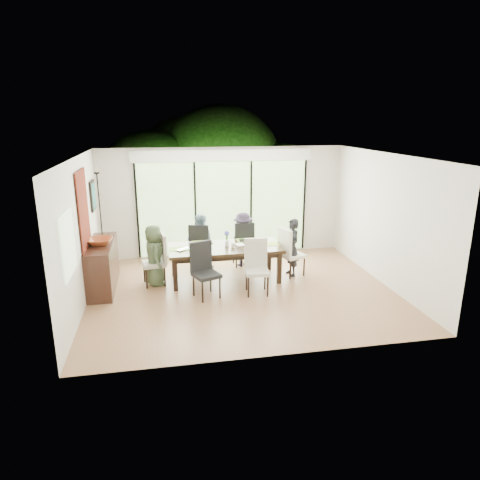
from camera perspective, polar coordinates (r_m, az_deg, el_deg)
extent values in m
cube|color=brown|center=(8.71, 0.31, -6.81)|extent=(6.00, 5.00, 0.01)
cube|color=white|center=(8.06, 0.34, 11.24)|extent=(6.00, 5.00, 0.01)
cube|color=silver|center=(10.70, -2.26, 5.09)|extent=(6.00, 0.02, 2.70)
cube|color=beige|center=(5.94, 4.97, -3.97)|extent=(6.00, 0.02, 2.70)
cube|color=white|center=(8.27, -20.61, 0.79)|extent=(0.02, 5.00, 2.70)
cube|color=silver|center=(9.32, 18.82, 2.60)|extent=(0.02, 5.00, 2.70)
cube|color=#598C3F|center=(10.69, -2.22, 4.26)|extent=(4.20, 0.02, 2.30)
cube|color=white|center=(10.49, -2.29, 11.21)|extent=(4.40, 0.06, 0.28)
cube|color=black|center=(10.58, -13.55, 3.70)|extent=(0.05, 0.04, 2.30)
cube|color=black|center=(10.60, -5.96, 4.08)|extent=(0.05, 0.04, 2.30)
cube|color=black|center=(10.80, 1.47, 4.39)|extent=(0.05, 0.04, 2.30)
cube|color=black|center=(11.18, 8.53, 4.61)|extent=(0.05, 0.04, 2.30)
cube|color=#8CAD7F|center=(7.09, -21.95, -0.52)|extent=(0.02, 0.90, 1.00)
cube|color=brown|center=(11.89, -2.82, -0.75)|extent=(6.00, 1.80, 0.10)
cube|color=#4E3321|center=(12.50, -3.37, 2.92)|extent=(6.00, 0.08, 0.06)
sphere|color=#14380F|center=(13.23, -11.83, 7.26)|extent=(3.20, 3.20, 3.20)
sphere|color=#14380F|center=(13.91, -2.67, 9.49)|extent=(4.00, 4.00, 4.00)
sphere|color=#14380F|center=(13.58, 5.44, 6.98)|extent=(2.80, 2.80, 2.80)
sphere|color=#14380F|center=(14.52, -7.02, 8.95)|extent=(3.60, 3.60, 3.60)
cube|color=black|center=(9.08, -2.01, -1.06)|extent=(2.38, 1.09, 0.06)
cube|color=black|center=(9.10, -2.00, -1.59)|extent=(2.18, 0.89, 0.10)
cube|color=black|center=(8.70, -8.62, -4.59)|extent=(0.09, 0.09, 0.68)
cube|color=black|center=(9.01, 5.25, -3.72)|extent=(0.09, 0.09, 0.68)
cube|color=black|center=(9.51, -8.84, -2.79)|extent=(0.09, 0.09, 0.68)
cube|color=black|center=(9.80, 3.88, -2.06)|extent=(0.09, 0.09, 0.68)
imported|color=#405337|center=(9.01, -11.36, -2.00)|extent=(0.46, 0.64, 1.28)
imported|color=black|center=(9.42, 6.92, -0.99)|extent=(0.44, 0.63, 1.28)
imported|color=slate|center=(9.84, -5.34, -0.22)|extent=(0.66, 0.50, 1.28)
imported|color=#272030|center=(9.97, 0.39, 0.08)|extent=(0.67, 0.51, 1.28)
cube|color=#83C044|center=(8.98, -8.01, -1.18)|extent=(0.44, 0.32, 0.01)
cube|color=#A1BB43|center=(9.25, 3.81, -0.54)|extent=(0.44, 0.32, 0.01)
cube|color=#9FC345|center=(9.39, -5.10, -0.31)|extent=(0.44, 0.32, 0.01)
cube|color=#71A139|center=(9.54, 0.89, 0.00)|extent=(0.44, 0.32, 0.01)
cube|color=white|center=(8.72, -5.29, -1.61)|extent=(0.44, 0.32, 0.01)
cube|color=black|center=(9.35, -4.46, -0.31)|extent=(0.26, 0.18, 0.01)
cube|color=black|center=(9.48, 0.65, -0.05)|extent=(0.24, 0.17, 0.01)
cube|color=white|center=(9.15, 2.37, -0.72)|extent=(0.30, 0.22, 0.00)
cube|color=white|center=(8.71, -5.29, -1.52)|extent=(0.26, 0.26, 0.02)
cube|color=#CB5017|center=(8.71, -5.29, -1.41)|extent=(0.20, 0.20, 0.01)
cylinder|color=silver|center=(9.10, -1.75, -0.41)|extent=(0.08, 0.08, 0.12)
cylinder|color=#337226|center=(9.07, -1.76, 0.31)|extent=(0.04, 0.04, 0.16)
sphere|color=#5155CC|center=(9.05, -1.76, 0.91)|extent=(0.11, 0.11, 0.11)
imported|color=silver|center=(8.89, -7.34, -1.27)|extent=(0.38, 0.38, 0.03)
imported|color=white|center=(9.12, -6.51, -0.56)|extent=(0.17, 0.17, 0.10)
imported|color=white|center=(8.98, -0.97, -0.73)|extent=(0.14, 0.14, 0.09)
imported|color=white|center=(9.30, 2.77, -0.15)|extent=(0.16, 0.16, 0.10)
imported|color=white|center=(9.15, -0.51, -0.65)|extent=(0.16, 0.22, 0.02)
cube|color=black|center=(9.14, -17.84, -3.26)|extent=(0.48, 1.70, 0.96)
imported|color=brown|center=(8.89, -18.21, -0.17)|extent=(0.51, 0.51, 0.12)
cylinder|color=black|center=(9.33, -17.86, 0.35)|extent=(0.11, 0.11, 0.04)
cylinder|color=black|center=(9.18, -18.21, 4.39)|extent=(0.03, 0.03, 1.33)
cylinder|color=black|center=(9.08, -18.58, 8.47)|extent=(0.11, 0.11, 0.03)
cylinder|color=silver|center=(9.07, -18.61, 8.87)|extent=(0.04, 0.04, 0.11)
cube|color=maroon|center=(8.57, -20.15, 3.75)|extent=(0.02, 1.00, 1.50)
cube|color=black|center=(9.82, -19.03, 5.62)|extent=(0.03, 0.55, 0.65)
cube|color=#1A5354|center=(9.82, -18.91, 5.62)|extent=(0.01, 0.45, 0.55)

